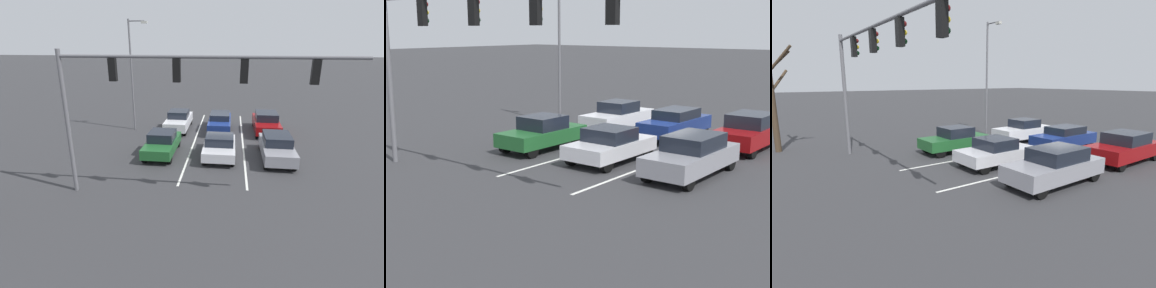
# 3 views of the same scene
# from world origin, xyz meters

# --- Properties ---
(ground_plane) EXTENTS (240.00, 240.00, 0.00)m
(ground_plane) POSITION_xyz_m (0.00, 0.00, 0.00)
(ground_plane) COLOR #333335
(lane_stripe_left_divider) EXTENTS (0.12, 15.38, 0.01)m
(lane_stripe_left_divider) POSITION_xyz_m (-1.75, 1.69, 0.01)
(lane_stripe_left_divider) COLOR silver
(lane_stripe_left_divider) RESTS_ON ground_plane
(lane_stripe_center_divider) EXTENTS (0.12, 15.38, 0.01)m
(lane_stripe_center_divider) POSITION_xyz_m (1.75, 1.69, 0.01)
(lane_stripe_center_divider) COLOR silver
(lane_stripe_center_divider) RESTS_ON ground_plane
(car_darkgreen_rightlane_front) EXTENTS (1.81, 4.19, 1.51)m
(car_darkgreen_rightlane_front) POSITION_xyz_m (3.51, 4.97, 0.76)
(car_darkgreen_rightlane_front) COLOR #1E5928
(car_darkgreen_rightlane_front) RESTS_ON ground_plane
(car_silver_midlane_front) EXTENTS (1.95, 4.02, 1.42)m
(car_silver_midlane_front) POSITION_xyz_m (-0.17, 4.97, 0.72)
(car_silver_midlane_front) COLOR silver
(car_silver_midlane_front) RESTS_ON ground_plane
(car_gray_leftlane_front) EXTENTS (1.84, 4.51, 1.54)m
(car_gray_leftlane_front) POSITION_xyz_m (-3.70, 4.84, 0.78)
(car_gray_leftlane_front) COLOR gray
(car_gray_leftlane_front) RESTS_ON ground_plane
(car_navy_midlane_second) EXTENTS (1.74, 4.45, 1.47)m
(car_navy_midlane_second) POSITION_xyz_m (0.05, -0.86, 0.78)
(car_navy_midlane_second) COLOR navy
(car_navy_midlane_second) RESTS_ON ground_plane
(car_white_rightlane_second) EXTENTS (1.76, 4.48, 1.57)m
(car_white_rightlane_second) POSITION_xyz_m (3.43, -0.83, 0.78)
(car_white_rightlane_second) COLOR silver
(car_white_rightlane_second) RESTS_ON ground_plane
(car_maroon_leftlane_second) EXTENTS (1.89, 4.63, 1.60)m
(car_maroon_leftlane_second) POSITION_xyz_m (-3.64, -0.92, 0.81)
(car_maroon_leftlane_second) COLOR maroon
(car_maroon_leftlane_second) RESTS_ON ground_plane
(traffic_signal_gantry) EXTENTS (12.70, 0.37, 6.69)m
(traffic_signal_gantry) POSITION_xyz_m (2.18, 10.36, 5.24)
(traffic_signal_gantry) COLOR slate
(traffic_signal_gantry) RESTS_ON ground_plane
(street_lamp_right_shoulder) EXTENTS (1.50, 0.24, 8.52)m
(street_lamp_right_shoulder) POSITION_xyz_m (6.90, -0.35, 4.82)
(street_lamp_right_shoulder) COLOR slate
(street_lamp_right_shoulder) RESTS_ON ground_plane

